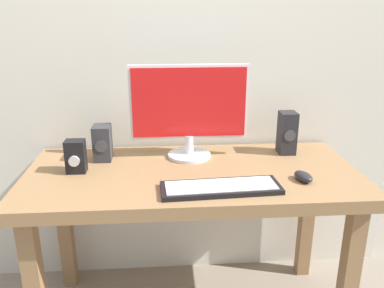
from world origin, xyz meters
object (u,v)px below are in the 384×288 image
Objects in this scene: mouse at (303,177)px; keyboard_primary at (221,188)px; audio_controller at (76,157)px; speaker_right at (287,133)px; speaker_left at (102,143)px; desk at (192,191)px; monitor at (189,109)px.

keyboard_primary is at bearing 173.88° from mouse.
audio_controller is (-0.58, 0.22, 0.06)m from keyboard_primary.
speaker_right is 0.86m from speaker_left.
desk is at bearing -157.85° from speaker_right.
speaker_right is 0.96m from audio_controller.
keyboard_primary is at bearing -20.87° from audio_controller.
keyboard_primary is at bearing -75.88° from monitor.
speaker_left is at bearing 143.72° from mouse.
audio_controller is at bearing 177.38° from desk.
desk is 0.24m from keyboard_primary.
monitor reaches higher than keyboard_primary.
desk is 0.54m from speaker_right.
speaker_left is at bearing -178.28° from speaker_right.
mouse is (0.44, -0.31, -0.21)m from monitor.
keyboard_primary is at bearing -36.52° from speaker_left.
monitor is 2.66× the size of speaker_right.
mouse is 0.60× the size of speaker_left.
speaker_left is (-0.86, -0.03, -0.02)m from speaker_right.
speaker_right is (0.03, 0.33, 0.08)m from mouse.
mouse is (0.44, -0.14, 0.11)m from desk.
speaker_right reaches higher than keyboard_primary.
desk is at bearing -90.27° from monitor.
desk is 14.71× the size of mouse.
keyboard_primary is 0.61m from speaker_left.
mouse is 0.34m from speaker_right.
mouse is 0.48× the size of speaker_right.
mouse is 0.94m from audio_controller.
speaker_right is (0.46, 0.19, 0.19)m from desk.
desk is 10.12× the size of audio_controller.
monitor is 3.81× the size of audio_controller.
speaker_right reaches higher than desk.
keyboard_primary reaches higher than desk.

